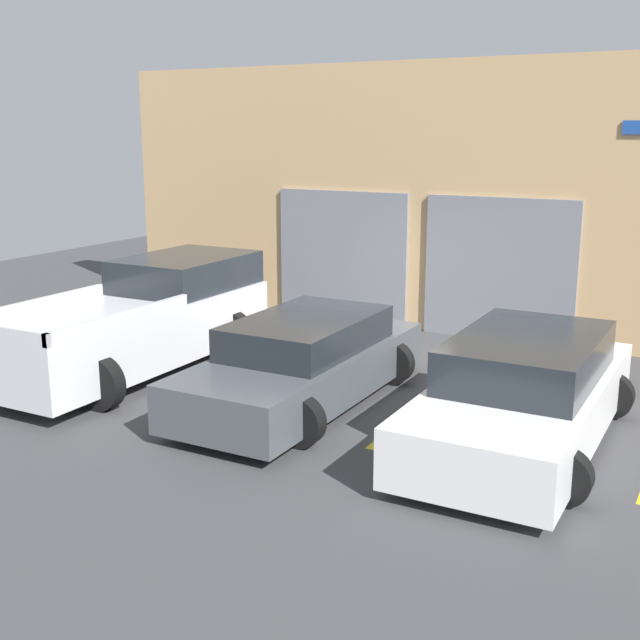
# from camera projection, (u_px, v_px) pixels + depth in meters

# --- Properties ---
(ground_plane) EXTENTS (28.00, 28.00, 0.00)m
(ground_plane) POSITION_uv_depth(u_px,v_px,m) (357.00, 371.00, 12.85)
(ground_plane) COLOR #3D3D3F
(shophouse_building) EXTENTS (13.60, 0.68, 5.00)m
(shophouse_building) POSITION_uv_depth(u_px,v_px,m) (435.00, 200.00, 15.09)
(shophouse_building) COLOR tan
(shophouse_building) RESTS_ON ground
(pickup_truck) EXTENTS (2.34, 5.11, 1.68)m
(pickup_truck) POSITION_uv_depth(u_px,v_px,m) (143.00, 320.00, 12.82)
(pickup_truck) COLOR silver
(pickup_truck) RESTS_ON ground
(sedan_white) EXTENTS (2.22, 4.72, 1.34)m
(sedan_white) POSITION_uv_depth(u_px,v_px,m) (524.00, 393.00, 9.80)
(sedan_white) COLOR white
(sedan_white) RESTS_ON ground
(sedan_side) EXTENTS (2.16, 4.56, 1.23)m
(sedan_side) POSITION_uv_depth(u_px,v_px,m) (304.00, 362.00, 11.24)
(sedan_side) COLOR #474C51
(sedan_side) RESTS_ON ground
(parking_stripe_far_left) EXTENTS (0.12, 2.20, 0.01)m
(parking_stripe_far_left) POSITION_uv_depth(u_px,v_px,m) (64.00, 359.00, 13.51)
(parking_stripe_far_left) COLOR gold
(parking_stripe_far_left) RESTS_ON ground
(parking_stripe_left) EXTENTS (0.12, 2.20, 0.01)m
(parking_stripe_left) POSITION_uv_depth(u_px,v_px,m) (214.00, 386.00, 12.07)
(parking_stripe_left) COLOR gold
(parking_stripe_left) RESTS_ON ground
(parking_stripe_centre) EXTENTS (0.12, 2.20, 0.01)m
(parking_stripe_centre) POSITION_uv_depth(u_px,v_px,m) (404.00, 421.00, 10.63)
(parking_stripe_centre) COLOR gold
(parking_stripe_centre) RESTS_ON ground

